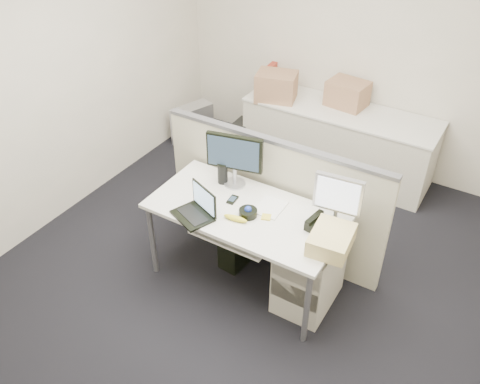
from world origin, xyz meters
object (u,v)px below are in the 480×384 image
Objects in this scene: monitor_main at (235,161)px; desk_phone at (323,227)px; desk at (246,217)px; laptop at (192,205)px.

desk_phone is at bearing -23.70° from monitor_main.
desk is 0.45m from laptop.
monitor_main is at bearing 135.54° from desk.
desk_phone is at bearing 43.65° from laptop.
monitor_main is 2.18× the size of desk_phone.
laptop is at bearing -136.97° from desk.
desk_phone reaches higher than desk.
desk is at bearing 64.87° from laptop.
desk is at bearing -57.15° from monitor_main.
desk_phone is (0.60, 0.08, 0.10)m from desk.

